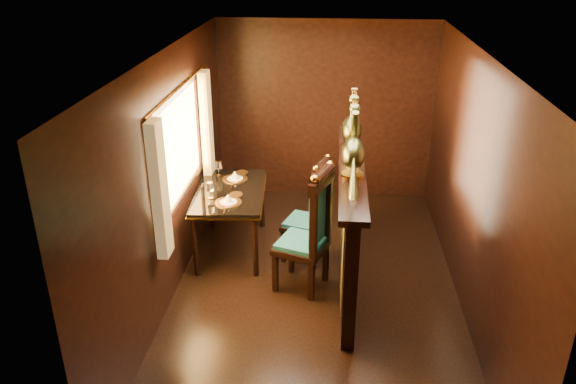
# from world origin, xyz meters

# --- Properties ---
(ground) EXTENTS (5.00, 5.00, 0.00)m
(ground) POSITION_xyz_m (0.00, 0.00, 0.00)
(ground) COLOR black
(ground) RESTS_ON ground
(room_shell) EXTENTS (3.04, 5.04, 2.52)m
(room_shell) POSITION_xyz_m (-0.09, 0.02, 1.58)
(room_shell) COLOR black
(room_shell) RESTS_ON ground
(partition) EXTENTS (0.26, 2.70, 1.36)m
(partition) POSITION_xyz_m (0.32, 0.30, 0.71)
(partition) COLOR black
(partition) RESTS_ON ground
(dining_table) EXTENTS (0.89, 1.37, 0.98)m
(dining_table) POSITION_xyz_m (-1.06, 0.76, 0.71)
(dining_table) COLOR black
(dining_table) RESTS_ON ground
(chair_left) EXTENTS (0.65, 0.67, 1.42)m
(chair_left) POSITION_xyz_m (-0.04, -0.01, 0.74)
(chair_left) COLOR black
(chair_left) RESTS_ON ground
(chair_right) EXTENTS (0.58, 0.59, 1.27)m
(chair_right) POSITION_xyz_m (-0.05, 0.58, 0.66)
(chair_right) COLOR black
(chair_right) RESTS_ON ground
(peacock_left) EXTENTS (0.23, 0.62, 0.74)m
(peacock_left) POSITION_xyz_m (0.33, -0.10, 1.73)
(peacock_left) COLOR #194C30
(peacock_left) RESTS_ON partition
(peacock_right) EXTENTS (0.23, 0.61, 0.73)m
(peacock_right) POSITION_xyz_m (0.33, 0.64, 1.72)
(peacock_right) COLOR #194C30
(peacock_right) RESTS_ON partition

